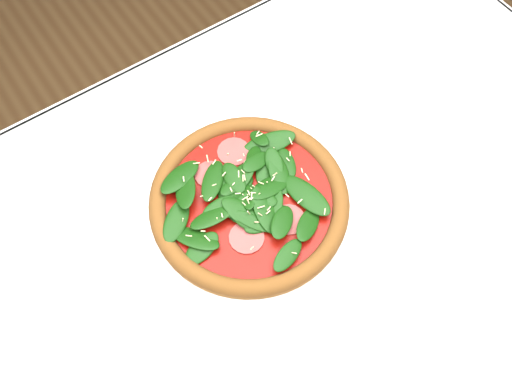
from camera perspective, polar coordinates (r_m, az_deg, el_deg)
ground at (r=1.48m, az=0.90°, el=-17.72°), size 6.00×6.00×0.00m
dining_table at (r=0.85m, az=1.51°, el=-9.75°), size 1.21×0.81×0.75m
plate at (r=0.78m, az=-0.68°, el=-1.36°), size 0.31×0.31×0.01m
pizza at (r=0.77m, az=-0.69°, el=-0.76°), size 0.34×0.34×0.04m
saucer_far at (r=0.99m, az=9.99°, el=15.76°), size 0.16×0.16×0.01m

